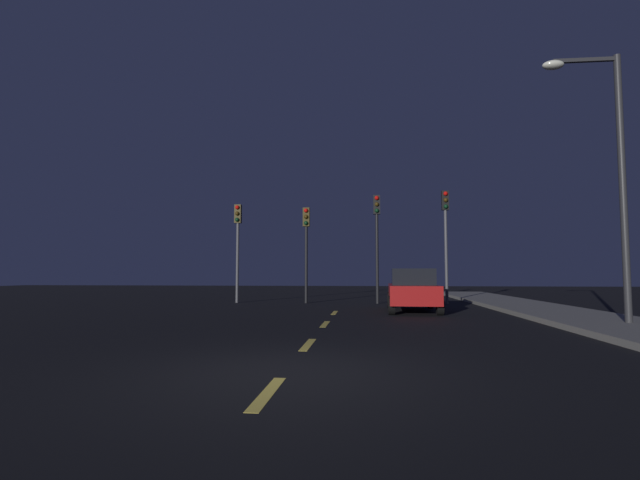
# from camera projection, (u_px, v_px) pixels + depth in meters

# --- Properties ---
(ground_plane) EXTENTS (80.00, 80.00, 0.00)m
(ground_plane) POSITION_uv_depth(u_px,v_px,m) (327.00, 322.00, 13.67)
(ground_plane) COLOR black
(sidewalk_curb_right) EXTENTS (3.00, 40.00, 0.15)m
(sidewalk_curb_right) POSITION_uv_depth(u_px,v_px,m) (600.00, 322.00, 12.93)
(sidewalk_curb_right) COLOR gray
(sidewalk_curb_right) RESTS_ON ground_plane
(lane_stripe_nearest) EXTENTS (0.16, 1.60, 0.01)m
(lane_stripe_nearest) POSITION_uv_depth(u_px,v_px,m) (268.00, 393.00, 5.53)
(lane_stripe_nearest) COLOR #EACC4C
(lane_stripe_nearest) RESTS_ON ground_plane
(lane_stripe_second) EXTENTS (0.16, 1.60, 0.01)m
(lane_stripe_second) POSITION_uv_depth(u_px,v_px,m) (308.00, 344.00, 9.30)
(lane_stripe_second) COLOR #EACC4C
(lane_stripe_second) RESTS_ON ground_plane
(lane_stripe_third) EXTENTS (0.16, 1.60, 0.01)m
(lane_stripe_third) POSITION_uv_depth(u_px,v_px,m) (325.00, 324.00, 13.07)
(lane_stripe_third) COLOR #EACC4C
(lane_stripe_third) RESTS_ON ground_plane
(lane_stripe_fourth) EXTENTS (0.16, 1.60, 0.01)m
(lane_stripe_fourth) POSITION_uv_depth(u_px,v_px,m) (335.00, 313.00, 16.84)
(lane_stripe_fourth) COLOR #EACC4C
(lane_stripe_fourth) RESTS_ON ground_plane
(traffic_signal_far_left) EXTENTS (0.32, 0.38, 4.74)m
(traffic_signal_far_left) POSITION_uv_depth(u_px,v_px,m) (238.00, 233.00, 22.91)
(traffic_signal_far_left) COLOR #4C4C51
(traffic_signal_far_left) RESTS_ON ground_plane
(traffic_signal_center_left) EXTENTS (0.32, 0.38, 4.54)m
(traffic_signal_center_left) POSITION_uv_depth(u_px,v_px,m) (306.00, 236.00, 22.57)
(traffic_signal_center_left) COLOR black
(traffic_signal_center_left) RESTS_ON ground_plane
(traffic_signal_center_right) EXTENTS (0.32, 0.38, 5.09)m
(traffic_signal_center_right) POSITION_uv_depth(u_px,v_px,m) (377.00, 228.00, 22.27)
(traffic_signal_center_right) COLOR black
(traffic_signal_center_right) RESTS_ON ground_plane
(traffic_signal_far_right) EXTENTS (0.32, 0.38, 5.24)m
(traffic_signal_far_right) POSITION_uv_depth(u_px,v_px,m) (446.00, 225.00, 21.96)
(traffic_signal_far_right) COLOR #4C4C51
(traffic_signal_far_right) RESTS_ON ground_plane
(car_stopped_ahead) EXTENTS (1.96, 4.50, 1.57)m
(car_stopped_ahead) POSITION_uv_depth(u_px,v_px,m) (413.00, 290.00, 17.60)
(car_stopped_ahead) COLOR #B21919
(car_stopped_ahead) RESTS_ON ground_plane
(street_lamp_right) EXTENTS (2.00, 0.36, 7.18)m
(street_lamp_right) POSITION_uv_depth(u_px,v_px,m) (609.00, 161.00, 12.39)
(street_lamp_right) COLOR #2D2D30
(street_lamp_right) RESTS_ON ground_plane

